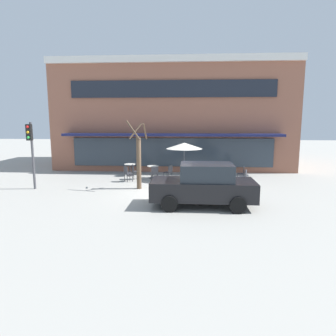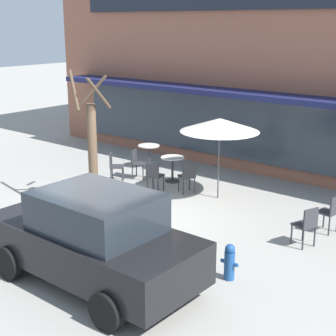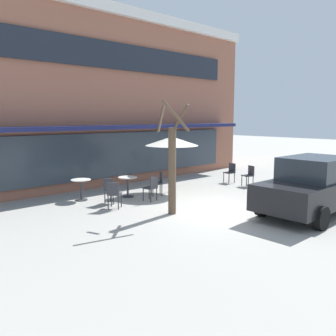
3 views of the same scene
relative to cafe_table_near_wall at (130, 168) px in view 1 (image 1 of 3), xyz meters
The scene contains 15 objects.
ground_plane 5.12m from the cafe_table_near_wall, 59.69° to the right, with size 80.00×80.00×0.00m, color #9E9B93.
building_facade 6.97m from the cafe_table_near_wall, 65.24° to the left, with size 16.78×9.10×7.65m.
cafe_table_near_wall is the anchor object (origin of this frame).
cafe_table_streetside 1.70m from the cafe_table_near_wall, 24.37° to the right, with size 0.70×0.70×0.76m.
patio_umbrella_green_folded 3.91m from the cafe_table_near_wall, 17.57° to the right, with size 2.10×2.10×2.20m.
cafe_chair_0 1.80m from the cafe_table_near_wall, 83.70° to the right, with size 0.56×0.56×0.89m.
cafe_chair_1 2.86m from the cafe_table_near_wall, 26.79° to the right, with size 0.55×0.55×0.89m.
cafe_chair_2 2.54m from the cafe_table_near_wall, 45.56° to the right, with size 0.47×0.47×0.89m.
cafe_chair_3 7.11m from the cafe_table_near_wall, 20.96° to the right, with size 0.51×0.51×0.89m.
cafe_chair_4 1.22m from the cafe_table_near_wall, 65.69° to the right, with size 0.52×0.52×0.89m.
cafe_chair_5 6.89m from the cafe_table_near_wall, 12.38° to the right, with size 0.45×0.45×0.89m.
parked_sedan 7.77m from the cafe_table_near_wall, 56.25° to the right, with size 4.21×2.04×1.76m.
street_tree 3.84m from the cafe_table_near_wall, 71.76° to the right, with size 0.99×1.11×3.48m.
traffic_light_pole 6.06m from the cafe_table_near_wall, 136.11° to the right, with size 0.26×0.44×3.40m.
fire_hydrant 7.80m from the cafe_table_near_wall, 37.86° to the right, with size 0.36×0.20×0.71m.
Camera 1 is at (1.09, -14.05, 3.50)m, focal length 32.00 mm.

